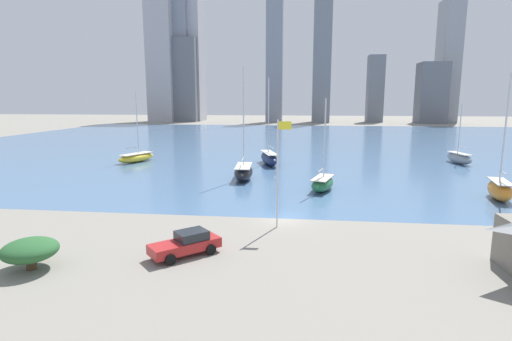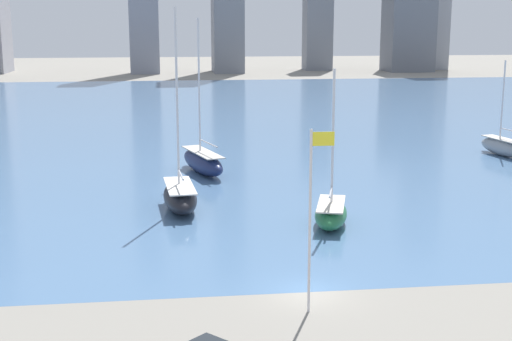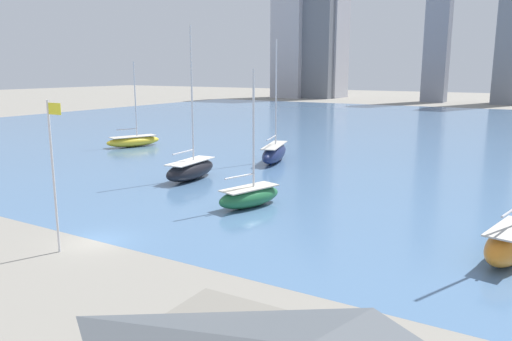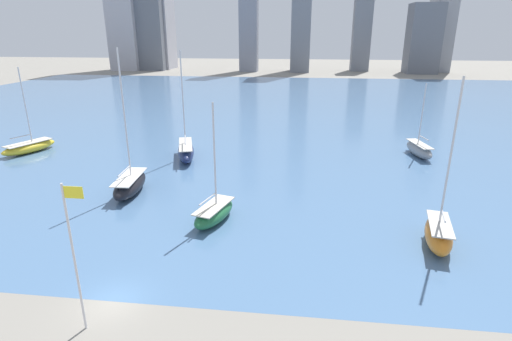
{
  "view_description": "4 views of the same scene",
  "coord_description": "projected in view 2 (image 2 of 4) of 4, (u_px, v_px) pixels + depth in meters",
  "views": [
    {
      "loc": [
        1.72,
        -36.89,
        11.27
      ],
      "look_at": [
        -3.78,
        8.97,
        3.03
      ],
      "focal_mm": 28.0,
      "sensor_mm": 36.0,
      "label": 1
    },
    {
      "loc": [
        -7.49,
        -36.62,
        14.88
      ],
      "look_at": [
        -1.87,
        8.43,
        5.18
      ],
      "focal_mm": 50.0,
      "sensor_mm": 36.0,
      "label": 2
    },
    {
      "loc": [
        25.77,
        -21.78,
        11.36
      ],
      "look_at": [
        5.87,
        10.93,
        3.59
      ],
      "focal_mm": 35.0,
      "sensor_mm": 36.0,
      "label": 3
    },
    {
      "loc": [
        12.3,
        -21.24,
        17.31
      ],
      "look_at": [
        8.0,
        14.44,
        4.73
      ],
      "focal_mm": 28.0,
      "sensor_mm": 36.0,
      "label": 4
    }
  ],
  "objects": [
    {
      "name": "sailboat_navy",
      "position": [
        203.0,
        161.0,
        69.78
      ],
      "size": [
        4.83,
        9.63,
        14.96
      ],
      "rotation": [
        0.0,
        0.0,
        0.29
      ],
      "color": "#19234C",
      "rests_on": "harbor_water"
    },
    {
      "name": "flag_pole",
      "position": [
        311.0,
        214.0,
        35.86
      ],
      "size": [
        1.24,
        0.14,
        9.57
      ],
      "color": "silver",
      "rests_on": "ground_plane"
    },
    {
      "name": "ground_plane",
      "position": [
        308.0,
        292.0,
        39.55
      ],
      "size": [
        500.0,
        500.0,
        0.0
      ],
      "primitive_type": "plane",
      "color": "gray"
    },
    {
      "name": "sailboat_black",
      "position": [
        180.0,
        196.0,
        56.37
      ],
      "size": [
        3.15,
        7.97,
        15.76
      ],
      "rotation": [
        0.0,
        0.0,
        0.08
      ],
      "color": "black",
      "rests_on": "harbor_water"
    },
    {
      "name": "sailboat_gray",
      "position": [
        502.0,
        146.0,
        78.86
      ],
      "size": [
        3.22,
        7.46,
        10.45
      ],
      "rotation": [
        0.0,
        0.0,
        0.19
      ],
      "color": "gray",
      "rests_on": "harbor_water"
    },
    {
      "name": "harbor_water",
      "position": [
        218.0,
        119.0,
        107.48
      ],
      "size": [
        180.0,
        140.0,
        0.0
      ],
      "color": "#4C7099",
      "rests_on": "ground_plane"
    },
    {
      "name": "sailboat_green",
      "position": [
        331.0,
        213.0,
        52.13
      ],
      "size": [
        3.97,
        6.75,
        11.41
      ],
      "rotation": [
        0.0,
        0.0,
        -0.28
      ],
      "color": "#236B3D",
      "rests_on": "harbor_water"
    }
  ]
}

